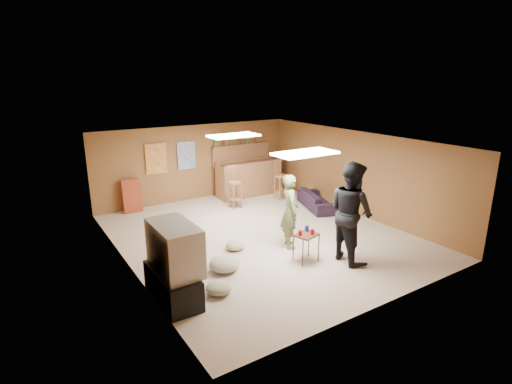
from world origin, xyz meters
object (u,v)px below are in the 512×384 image
bar_counter (249,178)px  tray_table (306,248)px  person_black (351,212)px  tv_body (174,248)px  sofa (317,200)px  person_olive (290,211)px

bar_counter → tray_table: 4.79m
person_black → tray_table: person_black is taller
tv_body → sofa: size_ratio=0.69×
sofa → tray_table: 3.42m
bar_counter → tray_table: bearing=-108.0°
person_olive → sofa: 2.86m
person_olive → tray_table: (-0.17, -0.75, -0.51)m
person_olive → tv_body: bearing=127.6°
tray_table → person_olive: bearing=77.5°
tv_body → person_black: size_ratio=0.55×
person_olive → person_black: 1.32m
bar_counter → person_olive: 4.02m
tv_body → person_black: person_black is taller
bar_counter → tray_table: bar_counter is taller
bar_counter → person_olive: bearing=-109.1°
person_olive → tray_table: size_ratio=2.78×
person_black → sofa: size_ratio=1.27×
person_black → sofa: person_black is taller
tray_table → person_black: bearing=-26.5°
tv_body → bar_counter: (4.15, 4.45, -0.35)m
person_black → person_olive: bearing=34.2°
tv_body → tray_table: 2.74m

